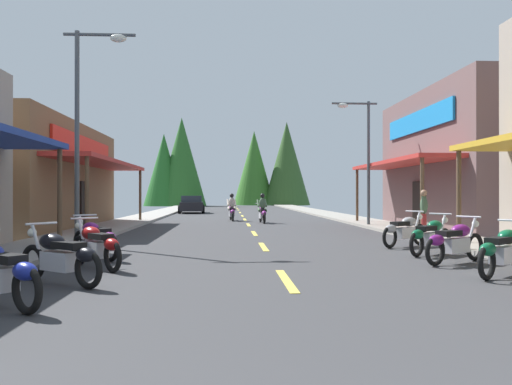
% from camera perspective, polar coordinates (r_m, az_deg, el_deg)
% --- Properties ---
extents(ground, '(10.27, 82.62, 0.10)m').
position_cam_1_polar(ground, '(26.96, -0.97, -3.54)').
color(ground, '#38383A').
extents(sidewalk_left, '(2.29, 82.62, 0.12)m').
position_cam_1_polar(sidewalk_left, '(27.43, -14.21, -3.24)').
color(sidewalk_left, '#9E9991').
rests_on(sidewalk_left, ground).
extents(sidewalk_right, '(2.29, 82.62, 0.12)m').
position_cam_1_polar(sidewalk_right, '(27.91, 12.05, -3.19)').
color(sidewalk_right, gray).
rests_on(sidewalk_right, ground).
extents(centerline_dashes, '(0.16, 59.97, 0.01)m').
position_cam_1_polar(centerline_dashes, '(31.37, -1.28, -2.96)').
color(centerline_dashes, '#E0C64C').
rests_on(centerline_dashes, ground).
extents(storefront_left_far, '(9.11, 12.36, 4.64)m').
position_cam_1_polar(storefront_left_far, '(25.24, -26.52, 1.64)').
color(storefront_left_far, brown).
rests_on(storefront_left_far, ground).
extents(streetlamp_left, '(2.13, 0.30, 6.41)m').
position_cam_1_polar(streetlamp_left, '(16.39, -18.14, 9.06)').
color(streetlamp_left, '#474C51').
rests_on(streetlamp_left, ground).
extents(streetlamp_right, '(2.13, 0.30, 5.86)m').
position_cam_1_polar(streetlamp_right, '(24.56, 11.59, 5.24)').
color(streetlamp_right, '#474C51').
rests_on(streetlamp_right, ground).
extents(motorcycle_parked_right_1, '(1.70, 1.45, 1.04)m').
position_cam_1_polar(motorcycle_parked_right_1, '(10.70, 25.69, -5.76)').
color(motorcycle_parked_right_1, black).
rests_on(motorcycle_parked_right_1, ground).
extents(motorcycle_parked_right_2, '(1.85, 1.24, 1.04)m').
position_cam_1_polar(motorcycle_parked_right_2, '(12.20, 21.17, -5.07)').
color(motorcycle_parked_right_2, black).
rests_on(motorcycle_parked_right_2, ground).
extents(motorcycle_parked_right_3, '(1.67, 1.50, 1.04)m').
position_cam_1_polar(motorcycle_parked_right_3, '(13.77, 18.78, -4.51)').
color(motorcycle_parked_right_3, black).
rests_on(motorcycle_parked_right_3, ground).
extents(motorcycle_parked_right_4, '(1.76, 1.37, 1.04)m').
position_cam_1_polar(motorcycle_parked_right_4, '(15.62, 16.12, -4.00)').
color(motorcycle_parked_right_4, black).
rests_on(motorcycle_parked_right_4, ground).
extents(motorcycle_parked_left_2, '(1.77, 1.36, 1.04)m').
position_cam_1_polar(motorcycle_parked_left_2, '(9.34, -20.85, -6.59)').
color(motorcycle_parked_left_2, black).
rests_on(motorcycle_parked_left_2, ground).
extents(motorcycle_parked_left_3, '(1.45, 1.71, 1.04)m').
position_cam_1_polar(motorcycle_parked_left_3, '(11.08, -17.32, -5.58)').
color(motorcycle_parked_left_3, black).
rests_on(motorcycle_parked_left_3, ground).
extents(motorcycle_parked_left_4, '(1.49, 1.68, 1.04)m').
position_cam_1_polar(motorcycle_parked_left_4, '(12.77, -17.37, -4.86)').
color(motorcycle_parked_left_4, black).
rests_on(motorcycle_parked_left_4, ground).
extents(rider_cruising_lead, '(0.60, 2.14, 1.57)m').
position_cam_1_polar(rider_cruising_lead, '(27.18, 0.71, -2.02)').
color(rider_cruising_lead, black).
rests_on(rider_cruising_lead, ground).
extents(rider_cruising_trailing, '(0.60, 2.14, 1.57)m').
position_cam_1_polar(rider_cruising_trailing, '(29.49, -2.71, -1.88)').
color(rider_cruising_trailing, black).
rests_on(rider_cruising_trailing, ground).
extents(pedestrian_browsing, '(0.40, 0.51, 1.68)m').
position_cam_1_polar(pedestrian_browsing, '(18.61, 18.11, -1.88)').
color(pedestrian_browsing, maroon).
rests_on(pedestrian_browsing, ground).
extents(parked_car_curbside, '(2.27, 4.40, 1.40)m').
position_cam_1_polar(parked_car_curbside, '(41.78, -7.16, -1.33)').
color(parked_car_curbside, black).
rests_on(parked_car_curbside, ground).
extents(treeline_backdrop, '(22.20, 10.73, 11.52)m').
position_cam_1_polar(treeline_backdrop, '(69.30, -3.01, 3.06)').
color(treeline_backdrop, '#276023').
rests_on(treeline_backdrop, ground).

